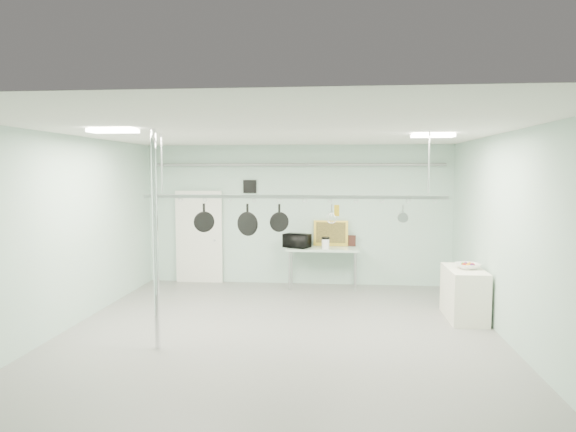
# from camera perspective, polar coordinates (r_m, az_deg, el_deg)

# --- Properties ---
(floor) EXTENTS (8.00, 8.00, 0.00)m
(floor) POSITION_cam_1_polar(r_m,az_deg,el_deg) (8.20, -1.19, -13.49)
(floor) COLOR gray
(floor) RESTS_ON ground
(ceiling) EXTENTS (7.00, 8.00, 0.02)m
(ceiling) POSITION_cam_1_polar(r_m,az_deg,el_deg) (7.80, -1.23, 9.33)
(ceiling) COLOR silver
(ceiling) RESTS_ON back_wall
(back_wall) EXTENTS (7.00, 0.02, 3.20)m
(back_wall) POSITION_cam_1_polar(r_m,az_deg,el_deg) (11.79, 1.05, 0.12)
(back_wall) COLOR #AACCC1
(back_wall) RESTS_ON floor
(right_wall) EXTENTS (0.02, 8.00, 3.20)m
(right_wall) POSITION_cam_1_polar(r_m,az_deg,el_deg) (8.21, 23.80, -2.43)
(right_wall) COLOR #AACCC1
(right_wall) RESTS_ON floor
(door) EXTENTS (1.10, 0.10, 2.20)m
(door) POSITION_cam_1_polar(r_m,az_deg,el_deg) (12.20, -9.82, -2.39)
(door) COLOR silver
(door) RESTS_ON floor
(wall_vent) EXTENTS (0.30, 0.04, 0.30)m
(wall_vent) POSITION_cam_1_polar(r_m,az_deg,el_deg) (11.87, -4.27, 3.28)
(wall_vent) COLOR black
(wall_vent) RESTS_ON back_wall
(conduit_pipe) EXTENTS (6.60, 0.07, 0.07)m
(conduit_pipe) POSITION_cam_1_polar(r_m,az_deg,el_deg) (11.66, 1.02, 5.72)
(conduit_pipe) COLOR gray
(conduit_pipe) RESTS_ON back_wall
(chrome_pole) EXTENTS (0.08, 0.08, 3.20)m
(chrome_pole) POSITION_cam_1_polar(r_m,az_deg,el_deg) (7.65, -14.50, -2.67)
(chrome_pole) COLOR silver
(chrome_pole) RESTS_ON floor
(prep_table) EXTENTS (1.60, 0.70, 0.91)m
(prep_table) POSITION_cam_1_polar(r_m,az_deg,el_deg) (11.47, 3.89, -3.89)
(prep_table) COLOR #B4D4BF
(prep_table) RESTS_ON floor
(side_cabinet) EXTENTS (0.60, 1.20, 0.90)m
(side_cabinet) POSITION_cam_1_polar(r_m,az_deg,el_deg) (9.64, 18.98, -8.17)
(side_cabinet) COLOR white
(side_cabinet) RESTS_ON floor
(pot_rack) EXTENTS (4.80, 0.06, 1.00)m
(pot_rack) POSITION_cam_1_polar(r_m,az_deg,el_deg) (8.07, 0.45, 2.36)
(pot_rack) COLOR #B7B7BC
(pot_rack) RESTS_ON ceiling
(light_panel_left) EXTENTS (0.65, 0.30, 0.05)m
(light_panel_left) POSITION_cam_1_polar(r_m,az_deg,el_deg) (7.61, -18.86, 8.95)
(light_panel_left) COLOR white
(light_panel_left) RESTS_ON ceiling
(light_panel_right) EXTENTS (0.65, 0.30, 0.05)m
(light_panel_right) POSITION_cam_1_polar(r_m,az_deg,el_deg) (8.48, 15.79, 8.60)
(light_panel_right) COLOR white
(light_panel_right) RESTS_ON ceiling
(microwave) EXTENTS (0.66, 0.57, 0.31)m
(microwave) POSITION_cam_1_polar(r_m,az_deg,el_deg) (11.43, 1.03, -2.77)
(microwave) COLOR black
(microwave) RESTS_ON prep_table
(coffee_canister) EXTENTS (0.20, 0.20, 0.22)m
(coffee_canister) POSITION_cam_1_polar(r_m,az_deg,el_deg) (11.26, 4.19, -3.12)
(coffee_canister) COLOR white
(coffee_canister) RESTS_ON prep_table
(painting_large) EXTENTS (0.78, 0.15, 0.58)m
(painting_large) POSITION_cam_1_polar(r_m,az_deg,el_deg) (11.71, 4.78, -1.92)
(painting_large) COLOR gold
(painting_large) RESTS_ON prep_table
(painting_small) EXTENTS (0.31, 0.11, 0.25)m
(painting_small) POSITION_cam_1_polar(r_m,az_deg,el_deg) (11.74, 6.80, -2.74)
(painting_small) COLOR black
(painting_small) RESTS_ON prep_table
(fruit_bowl) EXTENTS (0.47, 0.47, 0.10)m
(fruit_bowl) POSITION_cam_1_polar(r_m,az_deg,el_deg) (9.52, 19.34, -5.27)
(fruit_bowl) COLOR white
(fruit_bowl) RESTS_ON side_cabinet
(skillet_left) EXTENTS (0.32, 0.20, 0.44)m
(skillet_left) POSITION_cam_1_polar(r_m,az_deg,el_deg) (8.34, -9.31, -0.12)
(skillet_left) COLOR black
(skillet_left) RESTS_ON pot_rack
(skillet_mid) EXTENTS (0.37, 0.21, 0.52)m
(skillet_mid) POSITION_cam_1_polar(r_m,az_deg,el_deg) (8.19, -4.52, -0.43)
(skillet_mid) COLOR black
(skillet_mid) RESTS_ON pot_rack
(skillet_right) EXTENTS (0.31, 0.19, 0.42)m
(skillet_right) POSITION_cam_1_polar(r_m,az_deg,el_deg) (8.11, -0.97, -0.14)
(skillet_right) COLOR black
(skillet_right) RESTS_ON pot_rack
(whisk) EXTENTS (0.18, 0.18, 0.33)m
(whisk) POSITION_cam_1_polar(r_m,az_deg,el_deg) (8.06, 4.86, 0.12)
(whisk) COLOR silver
(whisk) RESTS_ON pot_rack
(grater) EXTENTS (0.08, 0.04, 0.20)m
(grater) POSITION_cam_1_polar(r_m,az_deg,el_deg) (8.05, 5.43, 0.60)
(grater) COLOR gold
(grater) RESTS_ON pot_rack
(saucepan) EXTENTS (0.18, 0.13, 0.28)m
(saucepan) POSITION_cam_1_polar(r_m,az_deg,el_deg) (8.12, 12.64, 0.26)
(saucepan) COLOR #B4B5B9
(saucepan) RESTS_ON pot_rack
(fruit_cluster) EXTENTS (0.24, 0.24, 0.09)m
(fruit_cluster) POSITION_cam_1_polar(r_m,az_deg,el_deg) (9.52, 19.35, -5.04)
(fruit_cluster) COLOR #A71D0F
(fruit_cluster) RESTS_ON fruit_bowl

